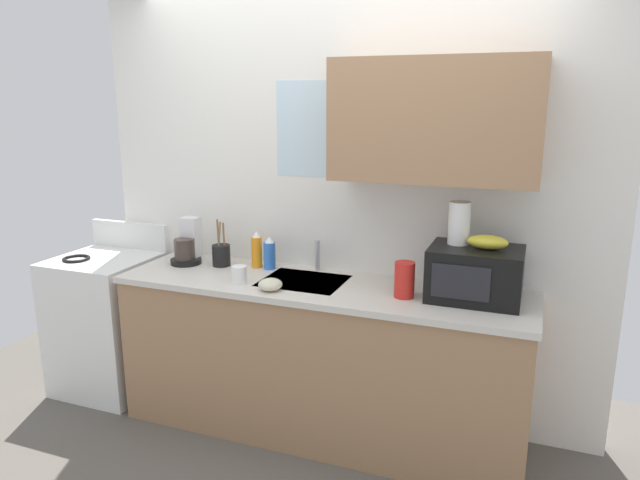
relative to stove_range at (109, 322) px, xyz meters
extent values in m
cube|color=white|center=(1.50, 0.35, 0.79)|extent=(3.09, 0.10, 2.50)
cube|color=#9E7551|center=(2.07, 0.14, 1.33)|extent=(1.05, 0.32, 0.62)
cube|color=silver|center=(1.40, 0.31, 1.27)|extent=(0.56, 0.02, 0.55)
cube|color=#9E7551|center=(1.50, 0.00, -0.03)|extent=(2.29, 0.60, 0.86)
cube|color=beige|center=(1.50, 0.00, 0.42)|extent=(2.32, 0.63, 0.03)
cube|color=#9EA0A5|center=(1.40, 0.02, 0.37)|extent=(0.46, 0.38, 0.14)
cylinder|color=#B2B5BA|center=(1.40, 0.24, 0.54)|extent=(0.03, 0.03, 0.19)
cube|color=white|center=(0.00, 0.00, -0.01)|extent=(0.60, 0.60, 0.90)
torus|color=black|center=(-0.12, -0.10, 0.45)|extent=(0.17, 0.17, 0.02)
cube|color=white|center=(0.00, 0.28, 0.53)|extent=(0.60, 0.04, 0.18)
cube|color=black|center=(2.33, 0.05, 0.58)|extent=(0.46, 0.34, 0.27)
cube|color=black|center=(2.28, -0.13, 0.58)|extent=(0.28, 0.01, 0.17)
ellipsoid|color=gold|center=(2.38, 0.05, 0.75)|extent=(0.20, 0.11, 0.07)
cylinder|color=white|center=(2.23, 0.10, 0.82)|extent=(0.11, 0.11, 0.22)
cylinder|color=black|center=(0.58, 0.08, 0.46)|extent=(0.19, 0.19, 0.03)
cylinder|color=#3F332D|center=(0.58, 0.07, 0.54)|extent=(0.12, 0.12, 0.13)
cube|color=silver|center=(0.58, 0.15, 0.59)|extent=(0.11, 0.09, 0.26)
cylinder|color=blue|center=(1.12, 0.16, 0.52)|extent=(0.07, 0.07, 0.16)
cone|color=white|center=(1.12, 0.16, 0.62)|extent=(0.05, 0.05, 0.04)
cylinder|color=orange|center=(1.03, 0.17, 0.54)|extent=(0.06, 0.06, 0.19)
cone|color=white|center=(1.03, 0.17, 0.65)|extent=(0.05, 0.05, 0.04)
cylinder|color=red|center=(1.99, -0.05, 0.54)|extent=(0.10, 0.10, 0.19)
cylinder|color=white|center=(1.08, -0.14, 0.49)|extent=(0.08, 0.08, 0.09)
cylinder|color=black|center=(0.81, 0.12, 0.51)|extent=(0.11, 0.11, 0.13)
cylinder|color=olive|center=(0.80, 0.12, 0.61)|extent=(0.03, 0.03, 0.25)
cylinder|color=olive|center=(0.83, 0.13, 0.60)|extent=(0.02, 0.01, 0.23)
cylinder|color=olive|center=(0.81, 0.10, 0.60)|extent=(0.03, 0.03, 0.24)
ellipsoid|color=beige|center=(1.30, -0.20, 0.47)|extent=(0.13, 0.13, 0.06)
camera|label=1|loc=(2.60, -2.86, 1.44)|focal=32.57mm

